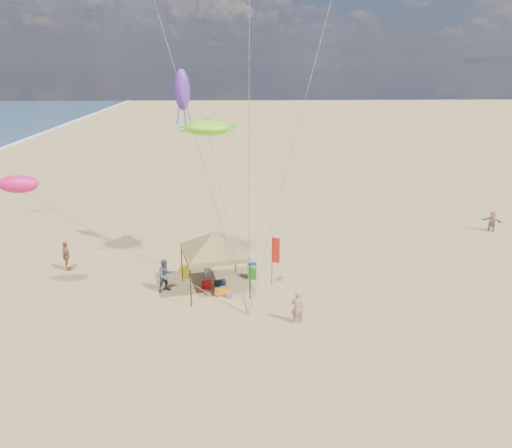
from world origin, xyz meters
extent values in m
plane|color=tan|center=(0.00, 0.00, 0.00)|extent=(280.00, 280.00, 0.00)
cylinder|color=black|center=(-4.18, 4.66, 1.05)|extent=(0.06, 0.06, 2.11)
cylinder|color=black|center=(-1.11, 5.42, 1.05)|extent=(0.06, 0.06, 2.11)
cylinder|color=black|center=(-3.42, 1.58, 1.05)|extent=(0.06, 0.06, 2.11)
cylinder|color=black|center=(-0.34, 2.35, 1.05)|extent=(0.06, 0.06, 2.11)
cube|color=olive|center=(-2.26, 3.50, 2.24)|extent=(3.95, 3.95, 0.25)
pyramid|color=olive|center=(-2.26, 3.50, 3.42)|extent=(6.21, 6.21, 1.05)
cylinder|color=black|center=(0.94, 3.96, 1.47)|extent=(0.04, 0.04, 2.93)
cube|color=red|center=(1.14, 3.89, 2.14)|extent=(0.42, 0.15, 1.47)
cube|color=red|center=(-2.75, 3.75, 0.19)|extent=(0.54, 0.38, 0.38)
cube|color=#1814AA|center=(-0.12, 6.25, 0.19)|extent=(0.54, 0.38, 0.38)
cylinder|color=#0E203E|center=(-2.00, 4.04, 0.18)|extent=(0.69, 0.54, 0.36)
cylinder|color=#D7430B|center=(-3.37, 7.46, 0.18)|extent=(0.54, 0.69, 0.36)
cube|color=#26921A|center=(-0.17, 4.97, 0.35)|extent=(0.50, 0.50, 0.70)
cube|color=yellow|center=(-4.15, 5.23, 0.35)|extent=(0.50, 0.50, 0.70)
cube|color=slate|center=(-1.46, 2.48, 0.14)|extent=(0.34, 0.30, 0.28)
cube|color=orange|center=(-1.79, 2.85, 0.20)|extent=(0.90, 0.50, 0.24)
imported|color=tan|center=(1.86, -0.29, 0.84)|extent=(0.64, 0.44, 1.69)
imported|color=#3E4455|center=(-4.95, 3.43, 0.93)|extent=(1.15, 1.09, 1.87)
imported|color=silver|center=(-2.79, 5.26, 0.88)|extent=(1.27, 0.93, 1.76)
imported|color=#985A3A|center=(-11.34, 6.56, 0.92)|extent=(0.81, 1.17, 1.85)
imported|color=tan|center=(17.98, 12.54, 0.78)|extent=(1.45, 1.21, 1.56)
ellipsoid|color=#7EF71E|center=(-2.60, 6.71, 8.53)|extent=(2.88, 2.45, 0.86)
ellipsoid|color=#ED186A|center=(-11.76, 2.65, 6.35)|extent=(2.09, 1.21, 0.89)
ellipsoid|color=#622EAC|center=(-4.06, 7.90, 10.54)|extent=(0.95, 0.95, 2.33)
camera|label=1|loc=(-0.97, -21.29, 12.13)|focal=34.36mm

